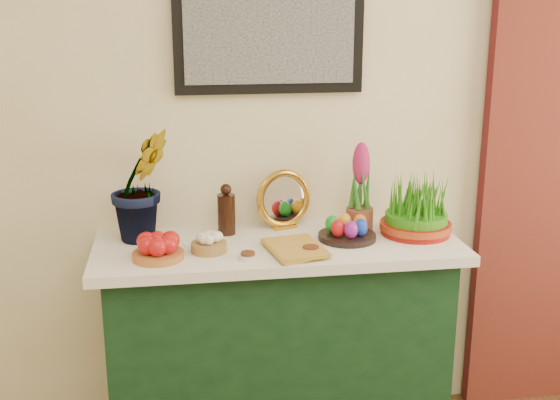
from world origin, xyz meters
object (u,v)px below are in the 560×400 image
at_px(sideboard, 278,351).
at_px(wheatgrass_sabzeh, 416,209).
at_px(hyacinth_green, 140,167).
at_px(book, 271,251).
at_px(mirror, 284,200).

bearing_deg(sideboard, wheatgrass_sabzeh, 1.18).
xyz_separation_m(hyacinth_green, book, (0.46, -0.25, -0.27)).
height_order(sideboard, hyacinth_green, hyacinth_green).
relative_size(sideboard, mirror, 5.31).
xyz_separation_m(sideboard, hyacinth_green, (-0.51, 0.11, 0.75)).
bearing_deg(hyacinth_green, book, -56.59).
relative_size(sideboard, book, 5.16).
bearing_deg(book, wheatgrass_sabzeh, 4.25).
relative_size(hyacinth_green, wheatgrass_sabzeh, 2.03).
bearing_deg(wheatgrass_sabzeh, sideboard, -178.82).
xyz_separation_m(sideboard, wheatgrass_sabzeh, (0.55, 0.01, 0.57)).
bearing_deg(book, mirror, 62.80).
bearing_deg(book, sideboard, 61.12).
height_order(sideboard, wheatgrass_sabzeh, wheatgrass_sabzeh).
distance_m(book, wheatgrass_sabzeh, 0.63).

